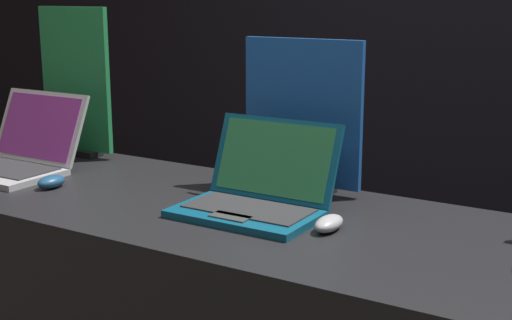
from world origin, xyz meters
The scene contains 7 objects.
wall_back centered at (0.00, 2.07, 1.40)m, with size 8.00×0.05×2.80m.
laptop_front centered at (-0.94, 0.35, 0.96)m, with size 0.38×0.36×0.25m.
mouse_front centered at (-0.69, 0.26, 0.92)m, with size 0.06×0.10×0.04m.
promo_stand_front centered at (-0.94, 0.64, 1.16)m, with size 0.32×0.07×0.54m.
laptop_middle centered at (-0.02, 0.38, 0.96)m, with size 0.38×0.33×0.24m.
mouse_middle centered at (0.22, 0.34, 0.92)m, with size 0.06×0.11×0.04m.
promo_stand_middle centered at (-0.02, 0.64, 1.12)m, with size 0.38×0.07×0.46m.
Camera 1 is at (0.96, -1.22, 1.48)m, focal length 50.00 mm.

